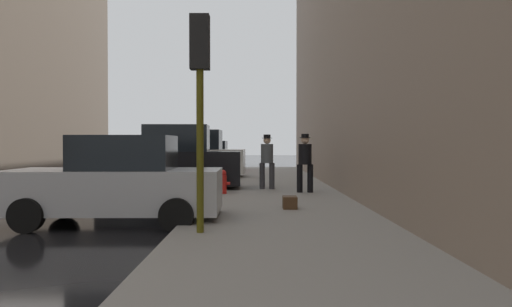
{
  "coord_description": "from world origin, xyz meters",
  "views": [
    {
      "loc": [
        5.43,
        -11.77,
        1.62
      ],
      "look_at": [
        5.45,
        3.17,
        1.33
      ],
      "focal_mm": 35.0,
      "sensor_mm": 36.0,
      "label": 1
    }
  ],
  "objects_px": {
    "fire_hydrant": "(222,182)",
    "parked_red_hatchback": "(206,158)",
    "parked_white_van": "(194,157)",
    "duffel_bag": "(289,202)",
    "pedestrian_with_fedora": "(304,160)",
    "parked_black_suv": "(172,162)",
    "pedestrian_with_beanie": "(266,159)",
    "traffic_light": "(199,75)",
    "parked_silver_sedan": "(116,182)"
  },
  "relations": [
    {
      "from": "fire_hydrant",
      "to": "pedestrian_with_fedora",
      "type": "distance_m",
      "value": 2.57
    },
    {
      "from": "parked_white_van",
      "to": "pedestrian_with_fedora",
      "type": "relative_size",
      "value": 2.62
    },
    {
      "from": "pedestrian_with_beanie",
      "to": "parked_red_hatchback",
      "type": "bearing_deg",
      "value": 104.71
    },
    {
      "from": "parked_red_hatchback",
      "to": "traffic_light",
      "type": "height_order",
      "value": "traffic_light"
    },
    {
      "from": "pedestrian_with_beanie",
      "to": "pedestrian_with_fedora",
      "type": "relative_size",
      "value": 1.0
    },
    {
      "from": "parked_white_van",
      "to": "duffel_bag",
      "type": "height_order",
      "value": "parked_white_van"
    },
    {
      "from": "parked_silver_sedan",
      "to": "pedestrian_with_beanie",
      "type": "height_order",
      "value": "pedestrian_with_beanie"
    },
    {
      "from": "parked_white_van",
      "to": "duffel_bag",
      "type": "xyz_separation_m",
      "value": [
        3.55,
        -11.18,
        -0.74
      ]
    },
    {
      "from": "parked_silver_sedan",
      "to": "fire_hydrant",
      "type": "height_order",
      "value": "parked_silver_sedan"
    },
    {
      "from": "parked_black_suv",
      "to": "fire_hydrant",
      "type": "xyz_separation_m",
      "value": [
        1.8,
        -1.88,
        -0.54
      ]
    },
    {
      "from": "parked_silver_sedan",
      "to": "pedestrian_with_fedora",
      "type": "relative_size",
      "value": 2.37
    },
    {
      "from": "parked_white_van",
      "to": "fire_hydrant",
      "type": "bearing_deg",
      "value": -76.94
    },
    {
      "from": "parked_silver_sedan",
      "to": "parked_red_hatchback",
      "type": "xyz_separation_m",
      "value": [
        -0.0,
        18.26,
        0.0
      ]
    },
    {
      "from": "parked_silver_sedan",
      "to": "parked_white_van",
      "type": "xyz_separation_m",
      "value": [
        -0.0,
        12.53,
        0.18
      ]
    },
    {
      "from": "pedestrian_with_fedora",
      "to": "pedestrian_with_beanie",
      "type": "bearing_deg",
      "value": 134.31
    },
    {
      "from": "parked_black_suv",
      "to": "traffic_light",
      "type": "xyz_separation_m",
      "value": [
        1.85,
        -8.34,
        1.73
      ]
    },
    {
      "from": "fire_hydrant",
      "to": "parked_white_van",
      "type": "bearing_deg",
      "value": 103.06
    },
    {
      "from": "duffel_bag",
      "to": "parked_black_suv",
      "type": "bearing_deg",
      "value": 123.92
    },
    {
      "from": "parked_white_van",
      "to": "parked_red_hatchback",
      "type": "xyz_separation_m",
      "value": [
        0.0,
        5.73,
        -0.18
      ]
    },
    {
      "from": "pedestrian_with_fedora",
      "to": "duffel_bag",
      "type": "xyz_separation_m",
      "value": [
        -0.72,
        -3.78,
        -0.85
      ]
    },
    {
      "from": "parked_red_hatchback",
      "to": "fire_hydrant",
      "type": "distance_m",
      "value": 13.63
    },
    {
      "from": "parked_black_suv",
      "to": "fire_hydrant",
      "type": "height_order",
      "value": "parked_black_suv"
    },
    {
      "from": "parked_silver_sedan",
      "to": "duffel_bag",
      "type": "xyz_separation_m",
      "value": [
        3.55,
        1.35,
        -0.56
      ]
    },
    {
      "from": "parked_red_hatchback",
      "to": "traffic_light",
      "type": "distance_m",
      "value": 20.14
    },
    {
      "from": "pedestrian_with_fedora",
      "to": "parked_black_suv",
      "type": "bearing_deg",
      "value": 160.69
    },
    {
      "from": "fire_hydrant",
      "to": "parked_red_hatchback",
      "type": "bearing_deg",
      "value": 97.61
    },
    {
      "from": "pedestrian_with_beanie",
      "to": "pedestrian_with_fedora",
      "type": "height_order",
      "value": "same"
    },
    {
      "from": "duffel_bag",
      "to": "fire_hydrant",
      "type": "bearing_deg",
      "value": 117.19
    },
    {
      "from": "fire_hydrant",
      "to": "duffel_bag",
      "type": "relative_size",
      "value": 1.6
    },
    {
      "from": "traffic_light",
      "to": "parked_red_hatchback",
      "type": "bearing_deg",
      "value": 95.3
    },
    {
      "from": "parked_red_hatchback",
      "to": "pedestrian_with_beanie",
      "type": "relative_size",
      "value": 2.4
    },
    {
      "from": "parked_red_hatchback",
      "to": "pedestrian_with_fedora",
      "type": "bearing_deg",
      "value": -71.98
    },
    {
      "from": "parked_silver_sedan",
      "to": "duffel_bag",
      "type": "relative_size",
      "value": 9.59
    },
    {
      "from": "pedestrian_with_fedora",
      "to": "parked_red_hatchback",
      "type": "bearing_deg",
      "value": 108.02
    },
    {
      "from": "parked_red_hatchback",
      "to": "pedestrian_with_fedora",
      "type": "distance_m",
      "value": 13.8
    },
    {
      "from": "parked_silver_sedan",
      "to": "parked_white_van",
      "type": "relative_size",
      "value": 0.91
    },
    {
      "from": "duffel_bag",
      "to": "parked_white_van",
      "type": "bearing_deg",
      "value": 107.62
    },
    {
      "from": "traffic_light",
      "to": "pedestrian_with_fedora",
      "type": "distance_m",
      "value": 7.44
    },
    {
      "from": "parked_black_suv",
      "to": "pedestrian_with_beanie",
      "type": "relative_size",
      "value": 2.62
    },
    {
      "from": "parked_black_suv",
      "to": "parked_red_hatchback",
      "type": "relative_size",
      "value": 1.09
    },
    {
      "from": "duffel_bag",
      "to": "traffic_light",
      "type": "bearing_deg",
      "value": -119.0
    },
    {
      "from": "pedestrian_with_beanie",
      "to": "traffic_light",
      "type": "bearing_deg",
      "value": -99.14
    },
    {
      "from": "pedestrian_with_beanie",
      "to": "duffel_bag",
      "type": "relative_size",
      "value": 4.04
    },
    {
      "from": "duffel_bag",
      "to": "parked_red_hatchback",
      "type": "bearing_deg",
      "value": 101.86
    },
    {
      "from": "parked_white_van",
      "to": "parked_red_hatchback",
      "type": "bearing_deg",
      "value": 90.0
    },
    {
      "from": "parked_silver_sedan",
      "to": "fire_hydrant",
      "type": "distance_m",
      "value": 5.09
    },
    {
      "from": "parked_silver_sedan",
      "to": "parked_black_suv",
      "type": "height_order",
      "value": "parked_black_suv"
    },
    {
      "from": "fire_hydrant",
      "to": "parked_black_suv",
      "type": "bearing_deg",
      "value": 133.82
    },
    {
      "from": "parked_black_suv",
      "to": "traffic_light",
      "type": "height_order",
      "value": "traffic_light"
    },
    {
      "from": "parked_silver_sedan",
      "to": "pedestrian_with_fedora",
      "type": "bearing_deg",
      "value": 50.27
    }
  ]
}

